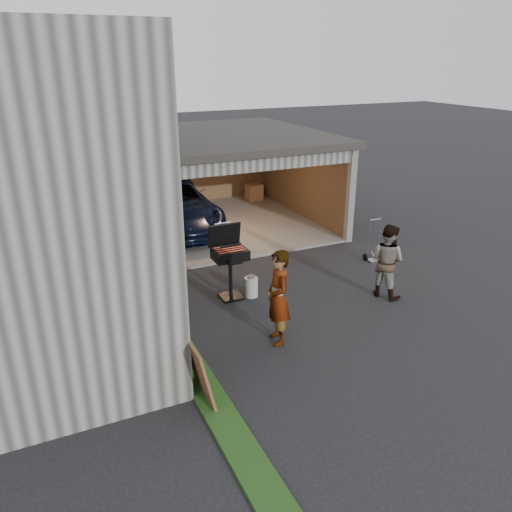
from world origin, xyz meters
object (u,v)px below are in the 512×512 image
Objects in this scene: hand_truck at (374,252)px; woman at (278,298)px; minivan at (171,207)px; propane_tank at (251,287)px; plywood_panel at (198,370)px; man at (386,261)px; bbq_grill at (229,256)px.

woman is at bearing -145.89° from hand_truck.
minivan reaches higher than hand_truck.
woman is 2.11m from propane_tank.
woman is at bearing -87.11° from minivan.
woman is 2.18m from plywood_panel.
man reaches higher than plywood_panel.
hand_truck is at bearing -45.74° from minivan.
minivan reaches higher than propane_tank.
plywood_panel is (-1.94, -8.31, -0.18)m from minivan.
woman reaches higher than hand_truck.
minivan is 5.20m from bbq_grill.
hand_truck is at bearing 30.25° from plywood_panel.
man is at bearing 19.27° from plywood_panel.
man is 5.31m from plywood_panel.
hand_truck reaches higher than plywood_panel.
man is at bearing -61.80° from minivan.
man is 3.49m from bbq_grill.
minivan is 2.79× the size of woman.
bbq_grill is 3.63m from plywood_panel.
minivan reaches higher than plywood_panel.
bbq_grill is at bearing -171.53° from hand_truck.
woman reaches higher than man.
man is (3.06, -6.56, 0.13)m from minivan.
hand_truck is at bearing -54.56° from man.
plywood_panel is at bearing -99.93° from minivan.
woman is at bearing 80.11° from man.
bbq_grill reaches higher than minivan.
plywood_panel is (-1.80, -3.12, -0.45)m from bbq_grill.
minivan is 3.05× the size of man.
woman reaches higher than bbq_grill.
woman is 2.13m from bbq_grill.
plywood_panel reaches higher than propane_tank.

